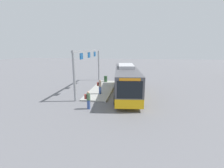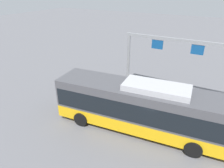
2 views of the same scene
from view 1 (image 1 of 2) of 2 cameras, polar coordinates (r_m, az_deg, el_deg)
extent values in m
plane|color=slate|center=(19.03, 5.07, -3.63)|extent=(120.00, 120.00, 0.00)
cube|color=#9E9E99|center=(20.99, -3.48, -1.77)|extent=(10.00, 2.80, 0.16)
cube|color=#EAAD14|center=(18.82, 5.12, -1.37)|extent=(11.44, 3.68, 0.85)
cube|color=#4C4C51|center=(18.53, 5.20, 2.75)|extent=(11.44, 3.68, 1.90)
cube|color=black|center=(18.56, 5.19, 2.14)|extent=(11.22, 3.69, 1.20)
cube|color=black|center=(13.05, 6.43, -2.16)|extent=(0.26, 2.12, 1.50)
cube|color=#B7B7BC|center=(19.19, 5.15, 6.52)|extent=(4.10, 2.16, 0.36)
cube|color=orange|center=(12.92, 6.50, 1.56)|extent=(0.30, 1.75, 0.28)
cylinder|color=black|center=(15.37, 10.28, -5.96)|extent=(1.03, 0.40, 1.00)
cylinder|color=black|center=(15.22, 1.25, -5.95)|extent=(1.03, 0.40, 1.00)
cylinder|color=black|center=(22.29, 7.76, 0.13)|extent=(1.03, 0.40, 1.00)
cylinder|color=black|center=(22.19, 1.58, 0.18)|extent=(1.03, 0.40, 1.00)
cylinder|color=#334C8C|center=(14.53, -8.50, -7.35)|extent=(0.35, 0.35, 0.85)
cylinder|color=#476B4C|center=(14.29, -8.59, -4.63)|extent=(0.42, 0.42, 0.60)
sphere|color=tan|center=(14.17, -8.65, -3.05)|extent=(0.22, 0.22, 0.22)
cube|color=maroon|center=(14.29, -9.64, -4.54)|extent=(0.32, 0.25, 0.40)
cylinder|color=#334C8C|center=(18.43, -4.36, -2.28)|extent=(0.35, 0.35, 0.85)
cylinder|color=gray|center=(18.25, -4.40, -0.09)|extent=(0.43, 0.43, 0.60)
sphere|color=#9E755B|center=(18.16, -4.42, 1.17)|extent=(0.22, 0.22, 0.22)
cube|color=maroon|center=(18.23, -5.21, -0.02)|extent=(0.32, 0.26, 0.40)
cylinder|color=gray|center=(26.70, -4.86, 6.92)|extent=(0.24, 0.24, 5.20)
cylinder|color=gray|center=(16.30, -13.59, 2.62)|extent=(0.24, 0.24, 5.20)
cube|color=gray|center=(21.24, -8.40, 11.86)|extent=(11.38, 0.20, 0.24)
cube|color=#144C8C|center=(24.17, -6.29, 10.76)|extent=(0.90, 0.08, 0.70)
cube|color=#144C8C|center=(21.26, -8.35, 10.38)|extent=(0.90, 0.08, 0.70)
cube|color=#144C8C|center=(18.39, -11.05, 9.87)|extent=(0.90, 0.08, 0.70)
cylinder|color=#2D5133|center=(24.89, -2.34, 1.86)|extent=(0.52, 0.52, 0.90)
camera|label=2|loc=(24.31, 33.75, 18.85)|focal=32.93mm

